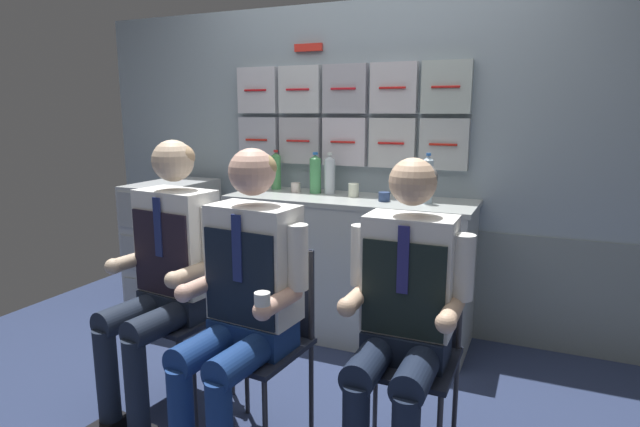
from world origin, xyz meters
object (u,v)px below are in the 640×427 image
(crew_member_left, at_px, (166,264))
(crew_member_by_counter, at_px, (403,307))
(water_bottle_clear, at_px, (315,174))
(folding_chair_right, at_px, (266,322))
(crew_member_right, at_px, (243,292))
(folding_chair_left, at_px, (191,294))
(paper_cup_tan, at_px, (296,187))
(folding_chair_by_counter, at_px, (412,332))
(service_trolley, at_px, (174,244))

(crew_member_left, height_order, crew_member_by_counter, crew_member_left)
(crew_member_by_counter, xyz_separation_m, water_bottle_clear, (-0.94, 1.27, 0.33))
(folding_chair_right, relative_size, crew_member_right, 0.66)
(crew_member_right, bearing_deg, crew_member_by_counter, 12.99)
(folding_chair_left, relative_size, water_bottle_clear, 3.19)
(crew_member_left, distance_m, paper_cup_tan, 1.27)
(folding_chair_left, xyz_separation_m, folding_chair_by_counter, (1.14, -0.01, 0.00))
(service_trolley, bearing_deg, crew_member_by_counter, -28.03)
(water_bottle_clear, bearing_deg, crew_member_by_counter, -53.51)
(crew_member_right, bearing_deg, water_bottle_clear, 102.40)
(crew_member_right, xyz_separation_m, folding_chair_by_counter, (0.63, 0.31, -0.19))
(crew_member_by_counter, relative_size, water_bottle_clear, 4.70)
(folding_chair_left, xyz_separation_m, water_bottle_clear, (0.19, 1.10, 0.50))
(service_trolley, bearing_deg, crew_member_left, -52.15)
(folding_chair_by_counter, relative_size, paper_cup_tan, 13.48)
(crew_member_right, relative_size, crew_member_by_counter, 1.02)
(folding_chair_left, distance_m, crew_member_by_counter, 1.16)
(crew_member_left, bearing_deg, folding_chair_by_counter, 7.33)
(folding_chair_left, relative_size, crew_member_right, 0.66)
(service_trolley, xyz_separation_m, crew_member_left, (0.80, -1.03, 0.23))
(folding_chair_right, height_order, folding_chair_by_counter, same)
(crew_member_left, relative_size, water_bottle_clear, 4.86)
(folding_chair_right, distance_m, folding_chair_by_counter, 0.63)
(crew_member_right, relative_size, water_bottle_clear, 4.81)
(folding_chair_right, bearing_deg, paper_cup_tan, 110.48)
(crew_member_left, relative_size, paper_cup_tan, 20.55)
(folding_chair_left, bearing_deg, service_trolley, 133.21)
(crew_member_by_counter, relative_size, paper_cup_tan, 19.90)
(crew_member_left, relative_size, crew_member_by_counter, 1.03)
(folding_chair_left, height_order, crew_member_right, crew_member_right)
(crew_member_left, bearing_deg, folding_chair_left, 83.01)
(crew_member_right, xyz_separation_m, crew_member_by_counter, (0.63, 0.15, -0.02))
(crew_member_by_counter, distance_m, water_bottle_clear, 1.62)
(service_trolley, height_order, crew_member_left, crew_member_left)
(crew_member_by_counter, bearing_deg, service_trolley, 151.97)
(service_trolley, relative_size, folding_chair_right, 1.11)
(folding_chair_left, relative_size, folding_chair_right, 1.00)
(folding_chair_left, bearing_deg, folding_chair_by_counter, -0.42)
(folding_chair_by_counter, xyz_separation_m, paper_cup_tan, (-1.08, 1.10, 0.41))
(water_bottle_clear, bearing_deg, paper_cup_tan, -174.07)
(service_trolley, xyz_separation_m, folding_chair_right, (1.34, -1.03, 0.03))
(folding_chair_right, xyz_separation_m, crew_member_by_counter, (0.62, -0.01, 0.17))
(crew_member_right, bearing_deg, paper_cup_tan, 107.80)
(service_trolley, distance_m, crew_member_by_counter, 2.22)
(folding_chair_right, height_order, crew_member_right, crew_member_right)
(water_bottle_clear, height_order, paper_cup_tan, water_bottle_clear)
(crew_member_right, relative_size, folding_chair_by_counter, 1.51)
(folding_chair_by_counter, relative_size, crew_member_by_counter, 0.68)
(folding_chair_left, bearing_deg, crew_member_left, -96.99)
(folding_chair_right, height_order, water_bottle_clear, water_bottle_clear)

